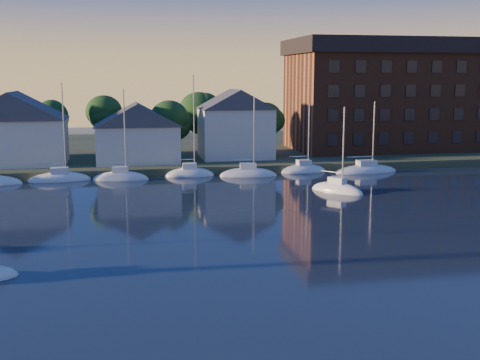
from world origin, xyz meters
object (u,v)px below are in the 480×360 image
object	(u,v)px
clubhouse_centre	(137,132)
clubhouse_east	(235,123)
condo_block	(387,94)
drifting_sailboat_right	(337,191)
clubhouse_west	(14,127)

from	to	relation	value
clubhouse_centre	clubhouse_east	size ratio (longest dim) A/B	1.10
condo_block	drifting_sailboat_right	bearing A→B (deg)	-123.29
clubhouse_centre	clubhouse_east	distance (m)	14.17
clubhouse_west	condo_block	bearing A→B (deg)	7.07
drifting_sailboat_right	clubhouse_east	bearing A→B (deg)	158.78
clubhouse_centre	drifting_sailboat_right	bearing A→B (deg)	-45.31
clubhouse_centre	clubhouse_east	xyz separation A→B (m)	(14.00, 2.00, 0.87)
clubhouse_west	clubhouse_centre	world-z (taller)	clubhouse_west
drifting_sailboat_right	clubhouse_centre	bearing A→B (deg)	-173.15
clubhouse_west	drifting_sailboat_right	world-z (taller)	clubhouse_west
clubhouse_west	clubhouse_centre	xyz separation A→B (m)	(16.00, -1.00, -0.80)
clubhouse_west	clubhouse_centre	distance (m)	16.05
clubhouse_west	drifting_sailboat_right	xyz separation A→B (m)	(36.91, -22.13, -5.83)
clubhouse_centre	drifting_sailboat_right	world-z (taller)	drifting_sailboat_right
clubhouse_west	clubhouse_east	size ratio (longest dim) A/B	1.30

